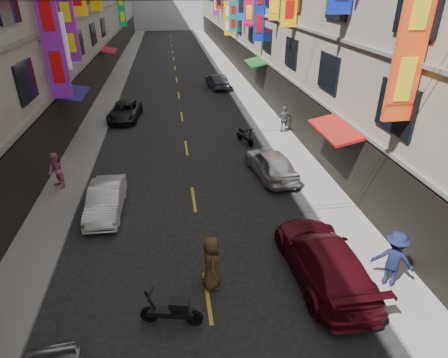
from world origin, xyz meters
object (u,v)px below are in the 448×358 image
object	(u,v)px
car_left_far	(125,111)
pedestrian_crossing	(211,263)
pedestrian_rfar	(284,119)
scooter_crossing	(172,311)
pedestrian_lfar	(57,171)
car_left_mid	(106,200)
scooter_far_right	(245,136)
car_right_near	(324,259)
car_right_mid	(271,163)
car_right_far	(217,81)
pedestrian_rnear	(394,259)

from	to	relation	value
car_left_far	pedestrian_crossing	bearing A→B (deg)	-70.97
car_left_far	pedestrian_rfar	xyz separation A→B (m)	(10.36, -4.39, 0.37)
scooter_crossing	pedestrian_lfar	world-z (taller)	pedestrian_lfar
car_left_mid	pedestrian_lfar	size ratio (longest dim) A/B	2.15
scooter_far_right	car_left_far	xyz separation A→B (m)	(-7.58, 5.61, 0.15)
car_right_near	car_left_far	bearing A→B (deg)	-67.44
car_right_near	pedestrian_rfar	distance (m)	13.40
pedestrian_rfar	car_left_far	bearing A→B (deg)	-18.04
car_right_mid	pedestrian_rfar	distance (m)	6.22
car_left_mid	pedestrian_lfar	bearing A→B (deg)	137.46
car_left_mid	car_right_far	xyz separation A→B (m)	(7.31, 20.51, 0.02)
scooter_crossing	pedestrian_rnear	bearing A→B (deg)	-72.14
car_left_far	pedestrian_lfar	size ratio (longest dim) A/B	2.47
pedestrian_rnear	pedestrian_rfar	size ratio (longest dim) A/B	1.15
car_right_far	car_right_mid	bearing A→B (deg)	83.32
pedestrian_lfar	pedestrian_rnear	world-z (taller)	pedestrian_rnear
pedestrian_rnear	pedestrian_crossing	size ratio (longest dim) A/B	1.04
scooter_far_right	pedestrian_rnear	size ratio (longest dim) A/B	0.90
pedestrian_rnear	car_right_far	bearing A→B (deg)	-53.94
scooter_far_right	car_right_far	bearing A→B (deg)	-109.57
pedestrian_rnear	pedestrian_rfar	xyz separation A→B (m)	(0.61, 13.85, -0.12)
pedestrian_lfar	car_left_far	bearing A→B (deg)	125.21
pedestrian_lfar	pedestrian_crossing	world-z (taller)	pedestrian_crossing
car_right_near	pedestrian_crossing	world-z (taller)	pedestrian_crossing
car_left_mid	car_left_far	distance (m)	12.46
car_right_mid	pedestrian_lfar	distance (m)	10.14
scooter_crossing	car_right_mid	xyz separation A→B (m)	(5.08, 8.61, 0.25)
pedestrian_rfar	pedestrian_lfar	bearing A→B (deg)	29.53
scooter_crossing	pedestrian_rfar	distance (m)	16.18
scooter_crossing	scooter_far_right	world-z (taller)	same
car_right_far	pedestrian_lfar	world-z (taller)	pedestrian_lfar
scooter_crossing	pedestrian_rnear	world-z (taller)	pedestrian_rnear
car_right_far	pedestrian_rnear	distance (m)	26.38
car_right_far	pedestrian_crossing	xyz separation A→B (m)	(-3.43, -25.49, 0.30)
car_right_near	pedestrian_rfar	bearing A→B (deg)	-102.40
scooter_crossing	pedestrian_rfar	bearing A→B (deg)	-13.80
car_left_far	car_right_mid	bearing A→B (deg)	-46.22
car_right_mid	car_left_mid	bearing A→B (deg)	9.49
scooter_crossing	car_right_near	bearing A→B (deg)	-62.53
pedestrian_crossing	car_right_far	bearing A→B (deg)	-6.21
pedestrian_crossing	pedestrian_rfar	bearing A→B (deg)	-23.86
car_left_far	pedestrian_rnear	world-z (taller)	pedestrian_rnear
scooter_far_right	pedestrian_crossing	xyz separation A→B (m)	(-3.39, -11.83, 0.49)
car_right_mid	pedestrian_crossing	world-z (taller)	pedestrian_crossing
car_left_mid	pedestrian_rnear	xyz separation A→B (m)	(9.43, -5.78, 0.48)
car_right_mid	pedestrian_crossing	distance (m)	8.23
pedestrian_rfar	pedestrian_crossing	size ratio (longest dim) A/B	0.91
pedestrian_rfar	car_right_near	bearing A→B (deg)	83.97
car_right_mid	scooter_far_right	bearing A→B (deg)	-91.92
car_left_far	pedestrian_rnear	xyz separation A→B (m)	(9.74, -18.24, 0.50)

